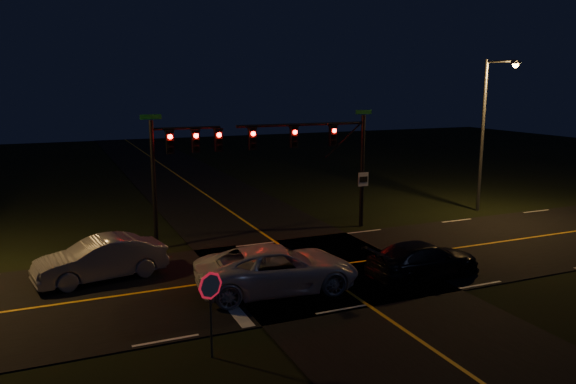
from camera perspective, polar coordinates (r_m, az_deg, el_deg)
name	(u,v)px	position (r m, az deg, el deg)	size (l,w,h in m)	color
ground	(314,269)	(23.65, 2.63, -7.83)	(120.00, 120.00, 0.00)	black
road_ew	(314,269)	(23.64, 2.63, -7.78)	(120.00, 9.00, 0.04)	black
road_ns	(314,269)	(23.64, 2.63, -7.78)	(8.00, 120.00, 0.04)	black
lane_markings	(320,268)	(23.66, 3.27, -7.72)	(120.00, 120.00, 0.01)	gold
streetlight_ne	(488,123)	(35.16, 19.61, 6.62)	(0.50, 2.46, 9.00)	#505357
signal_mast_ne	(323,148)	(28.89, 3.57, 4.45)	(7.47, 0.41, 6.26)	black
signal_mast_nw	(177,158)	(26.41, -11.20, 3.44)	(3.77, 0.41, 6.26)	black
stop_sign	(211,296)	(15.88, -7.87, -10.46)	(0.75, 0.33, 2.55)	#505357
pickup_white	(278,270)	(20.97, -1.07, -7.88)	(6.29, 3.33, 1.68)	silver
suv_dark	(423,261)	(23.04, 13.58, -6.80)	(5.02, 2.35, 1.42)	black
sedan_silver	(100,260)	(23.31, -18.52, -6.56)	(5.23, 2.63, 1.64)	gray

